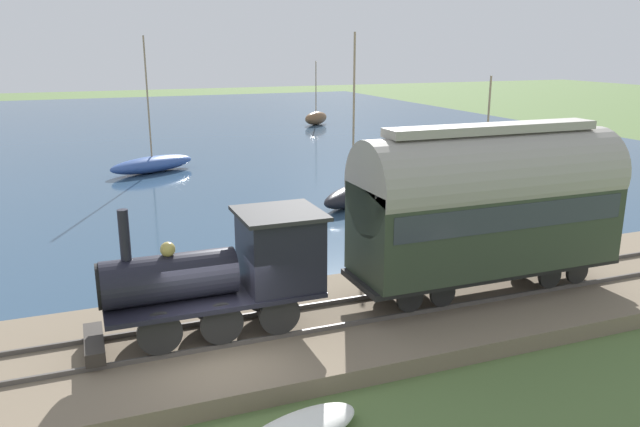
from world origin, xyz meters
TOP-DOWN VIEW (x-y plane):
  - ground_plane at (0.00, 0.00)m, footprint 200.00×200.00m
  - harbor_water at (44.40, 0.00)m, footprint 80.00×80.00m
  - rail_embankment at (1.19, 0.00)m, footprint 5.83×56.00m
  - steam_locomotive at (1.19, -0.51)m, footprint 2.08×5.87m
  - passenger_coach at (1.19, -8.02)m, footprint 2.58×8.17m
  - sailboat_yellow at (12.18, -15.93)m, footprint 2.33×3.72m
  - sailboat_blue at (25.51, -1.36)m, footprint 3.79×5.72m
  - sailboat_brown at (43.81, -19.10)m, footprint 2.86×3.36m
  - sailboat_black at (13.65, -9.43)m, footprint 3.62×4.52m

SIDE VIEW (x-z plane):
  - ground_plane at x=0.00m, z-range 0.00..0.00m
  - harbor_water at x=44.40m, z-range 0.00..0.01m
  - rail_embankment at x=1.19m, z-range -0.06..0.53m
  - sailboat_blue at x=25.51m, z-range -3.51..4.56m
  - sailboat_black at x=13.65m, z-range -3.51..4.61m
  - sailboat_brown at x=43.81m, z-range -2.36..3.68m
  - sailboat_yellow at x=12.18m, z-range -2.39..3.72m
  - steam_locomotive at x=1.19m, z-range 0.56..3.92m
  - passenger_coach at x=1.19m, z-range 0.80..5.65m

